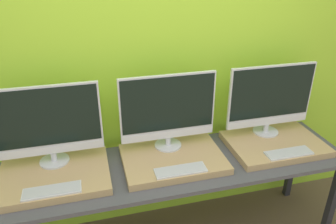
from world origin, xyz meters
TOP-DOWN VIEW (x-y plane):
  - wall_back at (0.00, 0.71)m, footprint 8.00×0.04m
  - workbench at (0.00, 0.32)m, footprint 2.47×0.64m
  - wooden_riser_left at (-0.79, 0.34)m, footprint 0.69×0.49m
  - monitor_left at (-0.79, 0.47)m, footprint 0.67×0.19m
  - keyboard_left at (-0.79, 0.16)m, footprint 0.33×0.11m
  - wooden_riser_center at (0.00, 0.34)m, footprint 0.69×0.49m
  - monitor_center at (0.00, 0.47)m, footprint 0.67×0.19m
  - keyboard_center at (0.00, 0.16)m, footprint 0.33×0.11m
  - wooden_riser_right at (0.79, 0.34)m, footprint 0.69×0.49m
  - monitor_right at (0.79, 0.47)m, footprint 0.67×0.19m
  - keyboard_right at (0.79, 0.16)m, footprint 0.33×0.11m

SIDE VIEW (x-z plane):
  - workbench at x=0.00m, z-range 0.30..1.04m
  - wooden_riser_left at x=-0.79m, z-range 0.73..0.78m
  - wooden_riser_center at x=0.00m, z-range 0.73..0.78m
  - wooden_riser_right at x=0.79m, z-range 0.73..0.78m
  - keyboard_left at x=-0.79m, z-range 0.78..0.80m
  - keyboard_center at x=0.00m, z-range 0.78..0.80m
  - keyboard_right at x=0.79m, z-range 0.78..0.80m
  - monitor_left at x=-0.79m, z-range 0.80..1.35m
  - monitor_center at x=0.00m, z-range 0.80..1.35m
  - monitor_right at x=0.79m, z-range 0.80..1.35m
  - wall_back at x=0.00m, z-range 0.00..2.60m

